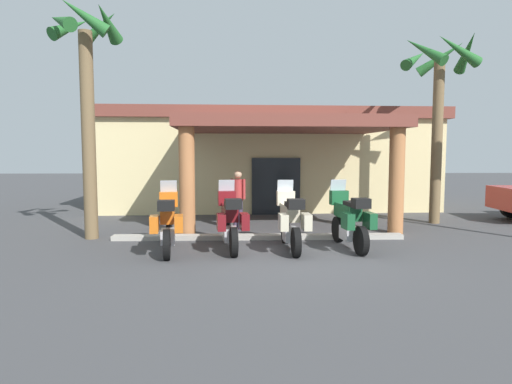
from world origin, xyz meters
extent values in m
plane|color=#424244|center=(0.00, 0.00, 0.00)|extent=(80.00, 80.00, 0.00)
cube|color=beige|center=(-0.13, 9.74, 1.79)|extent=(13.28, 6.79, 3.57)
cube|color=#1E2328|center=(0.00, 6.56, 1.05)|extent=(1.80, 0.18, 2.10)
cube|color=brown|center=(0.10, 4.32, 3.17)|extent=(6.86, 4.89, 0.35)
cylinder|color=#B27042|center=(-2.75, 2.29, 1.50)|extent=(0.43, 0.43, 2.99)
cylinder|color=#B27042|center=(3.11, 2.54, 1.50)|extent=(0.43, 0.43, 2.99)
cube|color=brown|center=(-0.13, 9.74, 3.79)|extent=(13.69, 7.21, 0.44)
cylinder|color=black|center=(-3.05, 1.09, 0.33)|extent=(0.22, 0.67, 0.66)
cylinder|color=black|center=(-2.86, -0.45, 0.33)|extent=(0.22, 0.67, 0.66)
cube|color=silver|center=(-2.95, 0.29, 0.37)|extent=(0.39, 0.60, 0.32)
cube|color=orange|center=(-2.97, 0.44, 0.88)|extent=(0.44, 1.18, 0.34)
cube|color=black|center=(-2.93, 0.09, 1.10)|extent=(0.35, 0.63, 0.10)
cube|color=orange|center=(-3.05, 1.07, 1.15)|extent=(0.47, 0.29, 0.36)
cube|color=#B2BCC6|center=(-3.06, 1.14, 1.43)|extent=(0.41, 0.17, 0.36)
cube|color=orange|center=(-3.13, -0.34, 0.76)|extent=(0.23, 0.46, 0.36)
cube|color=orange|center=(-2.62, -0.27, 0.76)|extent=(0.23, 0.46, 0.36)
cube|color=black|center=(-2.86, -0.40, 1.17)|extent=(0.40, 0.36, 0.22)
cylinder|color=black|center=(-1.63, 1.32, 0.33)|extent=(0.22, 0.67, 0.66)
cylinder|color=black|center=(-1.43, -0.22, 0.33)|extent=(0.22, 0.67, 0.66)
cube|color=silver|center=(-1.53, 0.53, 0.37)|extent=(0.39, 0.60, 0.32)
cube|color=maroon|center=(-1.55, 0.68, 0.88)|extent=(0.45, 1.18, 0.34)
cube|color=black|center=(-1.50, 0.33, 1.10)|extent=(0.36, 0.63, 0.10)
cube|color=maroon|center=(-1.63, 1.30, 1.15)|extent=(0.47, 0.30, 0.36)
cube|color=#B2BCC6|center=(-1.64, 1.38, 1.43)|extent=(0.41, 0.17, 0.36)
cube|color=maroon|center=(-1.71, -0.10, 0.76)|extent=(0.24, 0.46, 0.36)
cube|color=maroon|center=(-1.19, -0.03, 0.76)|extent=(0.24, 0.46, 0.36)
cube|color=black|center=(-1.44, -0.17, 1.17)|extent=(0.40, 0.36, 0.22)
cylinder|color=black|center=(-0.15, 1.27, 0.33)|extent=(0.18, 0.67, 0.66)
cylinder|color=black|center=(-0.06, -0.28, 0.33)|extent=(0.18, 0.67, 0.66)
cube|color=silver|center=(-0.11, 0.47, 0.37)|extent=(0.35, 0.58, 0.32)
cube|color=beige|center=(-0.11, 0.62, 0.88)|extent=(0.36, 1.17, 0.34)
cube|color=black|center=(-0.09, 0.27, 1.10)|extent=(0.31, 0.61, 0.10)
cube|color=beige|center=(-0.15, 1.25, 1.15)|extent=(0.45, 0.26, 0.36)
cube|color=#B2BCC6|center=(-0.15, 1.33, 1.43)|extent=(0.41, 0.14, 0.36)
cube|color=beige|center=(-0.33, -0.15, 0.76)|extent=(0.20, 0.45, 0.36)
cube|color=beige|center=(0.19, -0.12, 0.76)|extent=(0.20, 0.45, 0.36)
cube|color=black|center=(-0.07, -0.23, 1.17)|extent=(0.38, 0.34, 0.22)
cylinder|color=black|center=(1.22, 1.37, 0.33)|extent=(0.22, 0.67, 0.66)
cylinder|color=black|center=(1.41, -0.16, 0.33)|extent=(0.22, 0.67, 0.66)
cube|color=silver|center=(1.32, 0.58, 0.37)|extent=(0.38, 0.59, 0.32)
cube|color=#19512D|center=(1.30, 0.73, 0.88)|extent=(0.44, 1.18, 0.34)
cube|color=black|center=(1.34, 0.38, 1.10)|extent=(0.35, 0.63, 0.10)
cube|color=#19512D|center=(1.22, 1.36, 1.15)|extent=(0.47, 0.29, 0.36)
cube|color=#B2BCC6|center=(1.21, 1.43, 1.43)|extent=(0.41, 0.17, 0.36)
cube|color=#19512D|center=(1.13, -0.05, 0.76)|extent=(0.23, 0.46, 0.36)
cube|color=#19512D|center=(1.65, 0.02, 0.76)|extent=(0.23, 0.46, 0.36)
cube|color=black|center=(1.40, -0.11, 1.17)|extent=(0.40, 0.36, 0.22)
cylinder|color=#3F334C|center=(-1.30, 3.31, 0.44)|extent=(0.14, 0.14, 0.88)
cylinder|color=#3F334C|center=(-1.45, 3.41, 0.44)|extent=(0.14, 0.14, 0.88)
cylinder|color=#B23333|center=(-1.38, 3.36, 1.19)|extent=(0.32, 0.32, 0.62)
cylinder|color=#B23333|center=(-1.20, 3.23, 1.22)|extent=(0.09, 0.09, 0.59)
cylinder|color=#B23333|center=(-1.56, 3.48, 1.22)|extent=(0.09, 0.09, 0.59)
sphere|color=tan|center=(-1.38, 3.36, 1.65)|extent=(0.24, 0.24, 0.24)
cylinder|color=black|center=(8.24, 5.38, 0.40)|extent=(0.82, 0.30, 0.80)
cylinder|color=brown|center=(-5.28, 2.02, 2.71)|extent=(0.35, 0.35, 5.42)
cone|color=#236028|center=(-4.67, 1.94, 5.60)|extent=(0.51, 1.28, 0.91)
cone|color=#236028|center=(-5.10, 2.60, 5.64)|extent=(1.25, 0.69, 1.01)
cone|color=#236028|center=(-5.78, 2.36, 5.60)|extent=(1.00, 1.23, 0.90)
cone|color=#236028|center=(-5.73, 1.60, 5.54)|extent=(1.13, 1.18, 0.75)
cone|color=#236028|center=(-5.09, 1.43, 5.62)|extent=(1.27, 0.72, 0.98)
cylinder|color=brown|center=(5.02, 4.34, 2.59)|extent=(0.34, 0.34, 5.17)
cone|color=#236028|center=(5.81, 4.22, 5.43)|extent=(0.60, 1.57, 1.17)
cone|color=#236028|center=(5.35, 5.07, 5.43)|extent=(1.55, 0.97, 1.17)
cone|color=#236028|center=(4.43, 4.89, 5.36)|extent=(1.36, 1.43, 0.96)
cone|color=#236028|center=(4.35, 3.91, 5.43)|extent=(1.14, 1.49, 1.17)
cone|color=#236028|center=(5.25, 3.58, 5.37)|extent=(1.64, 0.80, 1.00)
cube|color=#ADA89E|center=(-0.82, 1.80, 0.06)|extent=(7.69, 0.36, 0.12)
camera|label=1|loc=(-1.22, -9.87, 2.29)|focal=31.24mm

